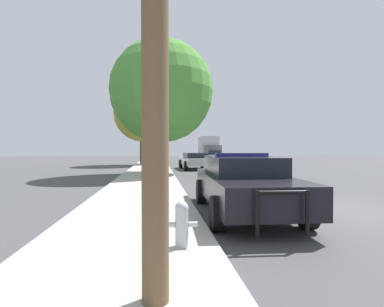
# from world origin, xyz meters

# --- Properties ---
(ground_plane) EXTENTS (110.00, 110.00, 0.00)m
(ground_plane) POSITION_xyz_m (0.00, 0.00, 0.00)
(ground_plane) COLOR #474749
(sidewalk_left) EXTENTS (3.00, 110.00, 0.13)m
(sidewalk_left) POSITION_xyz_m (-5.10, 0.00, 0.07)
(sidewalk_left) COLOR #ADA89E
(sidewalk_left) RESTS_ON ground_plane
(police_car) EXTENTS (2.22, 5.05, 1.51)m
(police_car) POSITION_xyz_m (-2.41, -0.18, 0.77)
(police_car) COLOR black
(police_car) RESTS_ON ground_plane
(fire_hydrant) EXTENTS (0.48, 0.21, 0.70)m
(fire_hydrant) POSITION_xyz_m (-4.19, -2.92, 0.50)
(fire_hydrant) COLOR #B7BCC1
(fire_hydrant) RESTS_ON sidewalk_left
(traffic_light) EXTENTS (3.87, 0.35, 4.61)m
(traffic_light) POSITION_xyz_m (-3.47, 20.94, 3.42)
(traffic_light) COLOR #424247
(traffic_light) RESTS_ON sidewalk_left
(car_background_oncoming) EXTENTS (2.04, 4.08, 1.36)m
(car_background_oncoming) POSITION_xyz_m (2.08, 28.00, 0.71)
(car_background_oncoming) COLOR #B7B7BC
(car_background_oncoming) RESTS_ON ground_plane
(car_background_midblock) EXTENTS (2.24, 4.52, 1.27)m
(car_background_midblock) POSITION_xyz_m (-1.69, 15.43, 0.70)
(car_background_midblock) COLOR #B7B7BC
(car_background_midblock) RESTS_ON ground_plane
(box_truck) EXTENTS (2.78, 7.56, 3.22)m
(box_truck) POSITION_xyz_m (2.56, 33.69, 1.71)
(box_truck) COLOR slate
(box_truck) RESTS_ON ground_plane
(tree_sidewalk_mid) EXTENTS (5.39, 5.39, 7.51)m
(tree_sidewalk_mid) POSITION_xyz_m (-5.98, 21.43, 4.94)
(tree_sidewalk_mid) COLOR brown
(tree_sidewalk_mid) RESTS_ON sidewalk_left
(tree_sidewalk_near) EXTENTS (6.20, 6.20, 8.05)m
(tree_sidewalk_near) POSITION_xyz_m (-4.30, 10.71, 5.07)
(tree_sidewalk_near) COLOR #4C3823
(tree_sidewalk_near) RESTS_ON sidewalk_left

